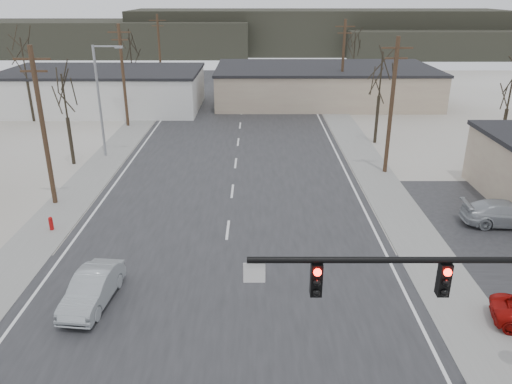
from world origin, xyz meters
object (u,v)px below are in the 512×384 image
(car_parked_silver, at_px, (505,214))
(car_far_b, at_px, (196,77))
(car_far_a, at_px, (259,100))
(traffic_signal_mast, at_px, (478,308))
(sedan_crossing, at_px, (92,289))
(fire_hydrant, at_px, (51,223))

(car_parked_silver, bearing_deg, car_far_b, 28.34)
(car_far_a, xyz_separation_m, car_parked_silver, (14.31, -32.81, 0.04))
(traffic_signal_mast, bearing_deg, car_far_b, 103.25)
(sedan_crossing, relative_size, car_far_b, 1.18)
(traffic_signal_mast, distance_m, car_far_b, 67.27)
(car_far_a, bearing_deg, car_far_b, -77.25)
(sedan_crossing, relative_size, car_far_a, 0.94)
(fire_hydrant, xyz_separation_m, car_far_b, (2.70, 51.16, 0.22))
(traffic_signal_mast, distance_m, fire_hydrant, 23.39)
(sedan_crossing, bearing_deg, traffic_signal_mast, -21.49)
(fire_hydrant, relative_size, car_far_b, 0.24)
(car_far_a, height_order, car_parked_silver, car_parked_silver)
(sedan_crossing, distance_m, car_far_b, 58.46)
(traffic_signal_mast, xyz_separation_m, car_parked_silver, (8.42, 14.92, -3.92))
(car_far_b, bearing_deg, car_parked_silver, -81.03)
(fire_hydrant, relative_size, car_parked_silver, 0.18)
(fire_hydrant, height_order, sedan_crossing, sedan_crossing)
(car_far_b, distance_m, car_parked_silver, 55.78)
(sedan_crossing, bearing_deg, car_parked_silver, 25.84)
(fire_hydrant, xyz_separation_m, car_parked_silver, (26.51, 0.72, 0.30))
(traffic_signal_mast, relative_size, car_far_a, 1.94)
(car_far_a, distance_m, car_far_b, 20.03)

